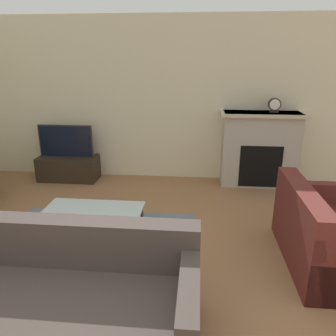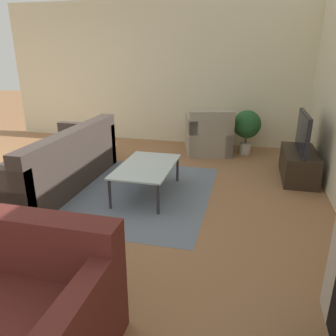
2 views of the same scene
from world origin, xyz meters
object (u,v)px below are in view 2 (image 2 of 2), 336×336
tv (303,132)px  potted_plant (247,126)px  armchair_by_window (208,137)px  couch_sectional (54,167)px  coffee_table (147,168)px

tv → potted_plant: size_ratio=1.17×
armchair_by_window → couch_sectional: bearing=33.4°
armchair_by_window → potted_plant: armchair_by_window is taller
coffee_table → potted_plant: 2.46m
couch_sectional → armchair_by_window: same height
potted_plant → couch_sectional: bearing=-48.9°
tv → couch_sectional: (1.13, -3.30, -0.41)m
tv → armchair_by_window: bearing=-124.1°
tv → couch_sectional: size_ratio=0.40×
armchair_by_window → potted_plant: (-0.09, 0.67, 0.22)m
armchair_by_window → potted_plant: 0.71m
tv → couch_sectional: bearing=-71.2°
couch_sectional → coffee_table: bearing=92.7°
tv → armchair_by_window: tv is taller
tv → potted_plant: tv is taller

